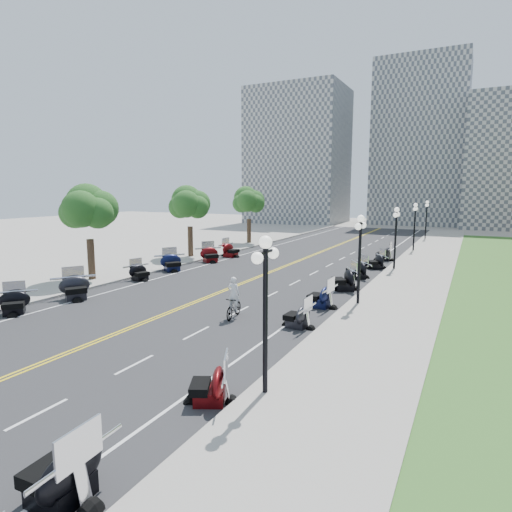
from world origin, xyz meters
The scene contains 51 objects.
ground centered at (0.00, 0.00, 0.00)m, with size 160.00×160.00×0.00m, color gray.
road centered at (0.00, 10.00, 0.00)m, with size 16.00×90.00×0.01m, color #333335.
centerline_yellow_a centered at (-0.12, 10.00, 0.01)m, with size 0.12×90.00×0.00m, color yellow.
centerline_yellow_b centered at (0.12, 10.00, 0.01)m, with size 0.12×90.00×0.00m, color yellow.
edge_line_north centered at (6.40, 10.00, 0.01)m, with size 0.12×90.00×0.00m, color white.
edge_line_south centered at (-6.40, 10.00, 0.01)m, with size 0.12×90.00×0.00m, color white.
lane_dash_3 centered at (3.20, -12.00, 0.01)m, with size 0.12×2.00×0.00m, color white.
lane_dash_4 centered at (3.20, -8.00, 0.01)m, with size 0.12×2.00×0.00m, color white.
lane_dash_5 centered at (3.20, -4.00, 0.01)m, with size 0.12×2.00×0.00m, color white.
lane_dash_6 centered at (3.20, 0.00, 0.01)m, with size 0.12×2.00×0.00m, color white.
lane_dash_7 centered at (3.20, 4.00, 0.01)m, with size 0.12×2.00×0.00m, color white.
lane_dash_8 centered at (3.20, 8.00, 0.01)m, with size 0.12×2.00×0.00m, color white.
lane_dash_9 centered at (3.20, 12.00, 0.01)m, with size 0.12×2.00×0.00m, color white.
lane_dash_10 centered at (3.20, 16.00, 0.01)m, with size 0.12×2.00×0.00m, color white.
lane_dash_11 centered at (3.20, 20.00, 0.01)m, with size 0.12×2.00×0.00m, color white.
lane_dash_12 centered at (3.20, 24.00, 0.01)m, with size 0.12×2.00×0.00m, color white.
lane_dash_13 centered at (3.20, 28.00, 0.01)m, with size 0.12×2.00×0.00m, color white.
lane_dash_14 centered at (3.20, 32.00, 0.01)m, with size 0.12×2.00×0.00m, color white.
lane_dash_15 centered at (3.20, 36.00, 0.01)m, with size 0.12×2.00×0.00m, color white.
lane_dash_16 centered at (3.20, 40.00, 0.01)m, with size 0.12×2.00×0.00m, color white.
lane_dash_17 centered at (3.20, 44.00, 0.01)m, with size 0.12×2.00×0.00m, color white.
lane_dash_18 centered at (3.20, 48.00, 0.01)m, with size 0.12×2.00×0.00m, color white.
lane_dash_19 centered at (3.20, 52.00, 0.01)m, with size 0.12×2.00×0.00m, color white.
sidewalk_north centered at (10.50, 10.00, 0.07)m, with size 5.00×90.00×0.15m, color #9E9991.
sidewalk_south centered at (-10.50, 10.00, 0.07)m, with size 5.00×90.00×0.15m, color #9E9991.
distant_block_a centered at (-18.00, 62.00, 13.00)m, with size 18.00×14.00×26.00m, color gray.
distant_block_b centered at (4.00, 68.00, 15.00)m, with size 16.00×12.00×30.00m, color gray.
street_lamp_1 centered at (8.60, -8.00, 2.60)m, with size 0.50×1.20×4.90m, color black, non-canonical shape.
street_lamp_2 centered at (8.60, 4.00, 2.60)m, with size 0.50×1.20×4.90m, color black, non-canonical shape.
street_lamp_3 centered at (8.60, 16.00, 2.60)m, with size 0.50×1.20×4.90m, color black, non-canonical shape.
street_lamp_4 centered at (8.60, 28.00, 2.60)m, with size 0.50×1.20×4.90m, color black, non-canonical shape.
street_lamp_5 centered at (8.60, 40.00, 2.60)m, with size 0.50×1.20×4.90m, color black, non-canonical shape.
tree_2 centered at (-10.00, 2.00, 4.75)m, with size 4.80×4.80×9.20m, color #235619, non-canonical shape.
tree_3 centered at (-10.00, 14.00, 4.75)m, with size 4.80×4.80×9.20m, color #235619, non-canonical shape.
tree_4 centered at (-10.00, 26.00, 4.75)m, with size 4.80×4.80×9.20m, color #235619, non-canonical shape.
motorcycle_n_2 centered at (6.80, -14.07, 0.73)m, with size 2.08×2.08×1.46m, color black, non-canonical shape.
motorcycle_n_3 centered at (7.25, -9.12, 0.63)m, with size 1.80×1.80×1.26m, color #590A0C, non-canonical shape.
motorcycle_n_5 centered at (6.98, -1.11, 0.62)m, with size 1.79×1.79×1.25m, color black, non-canonical shape.
motorcycle_n_6 centered at (6.82, 2.75, 0.70)m, with size 1.99×1.99×1.39m, color black, non-canonical shape.
motorcycle_n_7 centered at (6.86, 7.34, 0.77)m, with size 2.21×2.21×1.55m, color black, non-canonical shape.
motorcycle_n_8 centered at (6.71, 11.39, 0.71)m, with size 2.03×2.03×1.42m, color black, non-canonical shape.
motorcycle_n_9 centered at (7.15, 16.00, 0.67)m, with size 1.91×1.91×1.34m, color black, non-canonical shape.
motorcycle_n_10 centered at (6.91, 20.72, 0.71)m, with size 2.02×2.02×1.42m, color black, non-canonical shape.
motorcycle_s_4 centered at (-7.07, -5.83, 0.67)m, with size 1.92×1.92×1.34m, color black, non-canonical shape.
motorcycle_s_5 centered at (-6.70, -2.25, 0.77)m, with size 2.20×2.20×1.54m, color black, non-canonical shape.
motorcycle_s_6 centered at (-7.09, 3.70, 0.63)m, with size 1.80×1.80×1.26m, color black, non-canonical shape.
motorcycle_s_7 centered at (-7.24, 7.58, 0.75)m, with size 2.15×2.15×1.51m, color black, non-canonical shape.
motorcycle_s_8 centered at (-6.86, 12.60, 0.75)m, with size 2.14×2.14×1.50m, color #590A0C, non-canonical shape.
motorcycle_s_9 centered at (-6.76, 16.09, 0.75)m, with size 2.13×2.13×1.49m, color #590A0C, non-canonical shape.
bicycle centered at (3.56, -1.21, 0.56)m, with size 0.53×1.87×1.13m, color #A51414.
cyclist_rider centered at (3.56, -1.21, 2.02)m, with size 0.65×0.43×1.79m, color white.
Camera 1 is at (14.10, -19.41, 6.44)m, focal length 30.00 mm.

